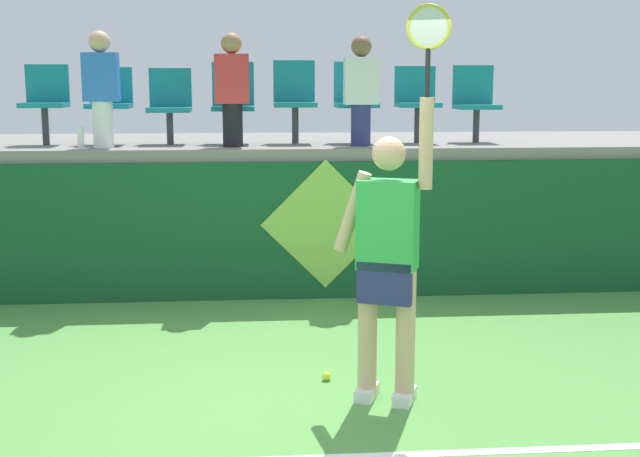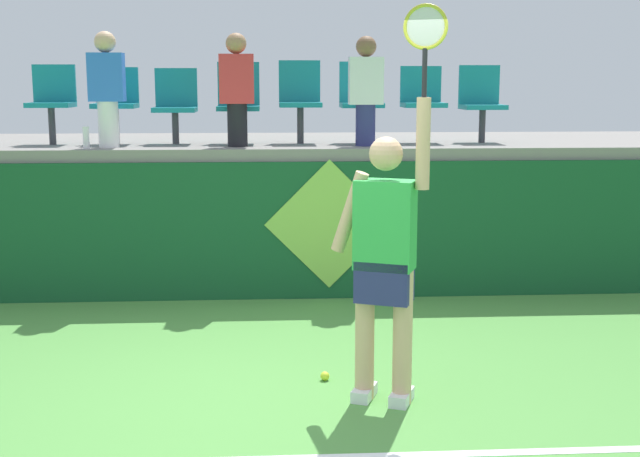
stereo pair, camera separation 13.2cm
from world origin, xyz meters
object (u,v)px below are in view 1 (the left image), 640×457
spectator_2 (101,86)px  stadium_chair_5 (356,98)px  stadium_chair_6 (417,99)px  stadium_chair_3 (233,100)px  water_bottle (81,138)px  stadium_chair_1 (110,100)px  stadium_chair_2 (170,103)px  stadium_chair_7 (475,100)px  spectator_0 (232,87)px  spectator_1 (361,89)px  stadium_chair_4 (295,97)px  tennis_player (388,254)px  stadium_chair_0 (46,99)px  tennis_ball (326,376)px

spectator_2 → stadium_chair_5: bearing=10.5°
stadium_chair_6 → stadium_chair_3: bearing=179.8°
water_bottle → stadium_chair_1: bearing=73.4°
stadium_chair_1 → stadium_chair_2: stadium_chair_1 is taller
stadium_chair_7 → spectator_0: (-2.58, -0.45, 0.14)m
stadium_chair_7 → stadium_chair_6: bearing=-179.6°
water_bottle → stadium_chair_1: (0.19, 0.64, 0.35)m
stadium_chair_1 → spectator_1: (2.56, -0.43, 0.12)m
stadium_chair_2 → stadium_chair_4: bearing=0.1°
water_bottle → stadium_chair_6: 3.49m
tennis_player → water_bottle: tennis_player is taller
stadium_chair_2 → stadium_chair_4: 1.30m
tennis_player → spectator_2: spectator_2 is taller
spectator_0 → spectator_2: size_ratio=0.99×
spectator_2 → stadium_chair_0: bearing=144.0°
stadium_chair_4 → spectator_2: bearing=-166.0°
stadium_chair_1 → stadium_chair_7: size_ratio=0.97×
stadium_chair_1 → stadium_chair_4: size_ratio=0.92×
tennis_ball → stadium_chair_7: 4.17m
spectator_1 → spectator_2: (-2.56, -0.04, 0.02)m
tennis_ball → spectator_2: size_ratio=0.06×
stadium_chair_1 → spectator_0: size_ratio=0.71×
stadium_chair_2 → stadium_chair_5: stadium_chair_5 is taller
stadium_chair_0 → stadium_chair_6: (3.87, -0.00, -0.01)m
tennis_ball → stadium_chair_6: stadium_chair_6 is taller
stadium_chair_1 → stadium_chair_5: stadium_chair_5 is taller
tennis_player → stadium_chair_0: size_ratio=3.17×
stadium_chair_7 → spectator_0: bearing=-170.1°
stadium_chair_2 → spectator_0: bearing=-34.5°
tennis_ball → stadium_chair_2: bearing=113.0°
spectator_0 → tennis_ball: bearing=-75.8°
spectator_2 → stadium_chair_2: bearing=37.7°
stadium_chair_0 → stadium_chair_4: size_ratio=0.95×
stadium_chair_2 → stadium_chair_7: 3.24m
stadium_chair_1 → stadium_chair_2: 0.61m
stadium_chair_3 → spectator_2: spectator_2 is taller
stadium_chair_5 → stadium_chair_1: bearing=-179.9°
tennis_ball → spectator_1: size_ratio=0.06×
tennis_ball → stadium_chair_3: 3.78m
stadium_chair_1 → spectator_2: (-0.00, -0.47, 0.14)m
stadium_chair_7 → spectator_2: bearing=-173.0°
stadium_chair_6 → stadium_chair_0: bearing=180.0°
stadium_chair_4 → stadium_chair_5: bearing=-0.0°
water_bottle → stadium_chair_0: 0.87m
stadium_chair_5 → spectator_0: 1.37m
stadium_chair_3 → tennis_player: bearing=-73.5°
stadium_chair_5 → stadium_chair_6: stadium_chair_5 is taller
stadium_chair_6 → spectator_1: bearing=-146.6°
stadium_chair_7 → spectator_1: size_ratio=0.75×
tennis_ball → stadium_chair_2: (-1.35, 3.19, 1.87)m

